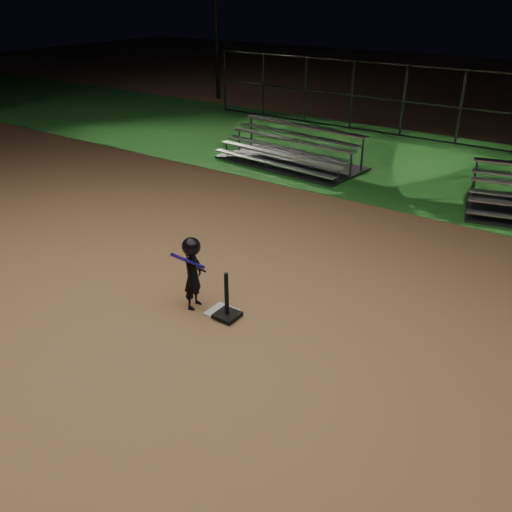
{
  "coord_description": "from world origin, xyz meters",
  "views": [
    {
      "loc": [
        4.79,
        -5.88,
        4.88
      ],
      "look_at": [
        0.0,
        1.0,
        0.65
      ],
      "focal_mm": 37.55,
      "sensor_mm": 36.0,
      "label": 1
    }
  ],
  "objects": [
    {
      "name": "bleacher_left",
      "position": [
        -3.48,
        7.8,
        0.22
      ],
      "size": [
        4.59,
        2.57,
        1.08
      ],
      "rotation": [
        0.0,
        0.0,
        -0.1
      ],
      "color": "silver",
      "rests_on": "ground"
    },
    {
      "name": "home_plate",
      "position": [
        0.0,
        0.0,
        0.01
      ],
      "size": [
        0.45,
        0.45,
        0.02
      ],
      "primitive_type": "cube",
      "color": "beige",
      "rests_on": "ground"
    },
    {
      "name": "backstop_fence",
      "position": [
        0.0,
        13.0,
        1.25
      ],
      "size": [
        20.08,
        0.08,
        2.5
      ],
      "color": "#38383D",
      "rests_on": "ground"
    },
    {
      "name": "child_batter",
      "position": [
        -0.51,
        -0.1,
        0.68
      ],
      "size": [
        0.44,
        0.65,
        1.28
      ],
      "rotation": [
        0.0,
        0.0,
        1.76
      ],
      "color": "black",
      "rests_on": "ground"
    },
    {
      "name": "batting_tee",
      "position": [
        0.17,
        -0.07,
        0.18
      ],
      "size": [
        0.38,
        0.38,
        0.82
      ],
      "color": "black",
      "rests_on": "home_plate"
    },
    {
      "name": "ground",
      "position": [
        0.0,
        0.0,
        0.0
      ],
      "size": [
        80.0,
        80.0,
        0.0
      ],
      "primitive_type": "plane",
      "color": "#946943",
      "rests_on": "ground"
    },
    {
      "name": "grass_strip",
      "position": [
        0.0,
        10.0,
        0.01
      ],
      "size": [
        60.0,
        8.0,
        0.01
      ],
      "primitive_type": "cube",
      "color": "#1D5B1D",
      "rests_on": "ground"
    }
  ]
}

